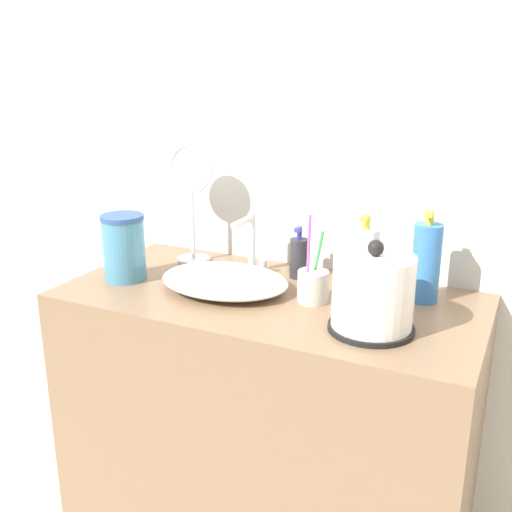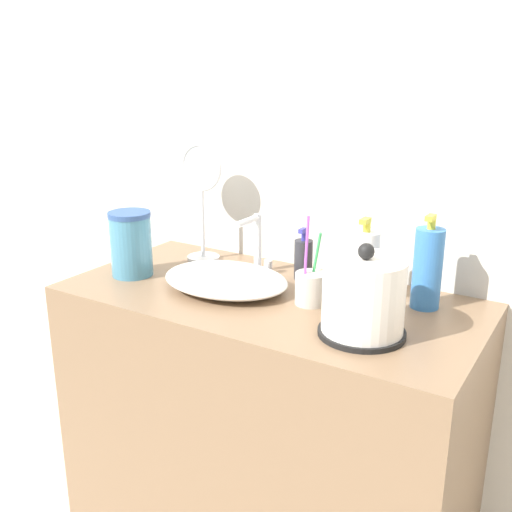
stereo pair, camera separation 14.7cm
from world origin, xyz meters
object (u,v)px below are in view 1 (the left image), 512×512
at_px(lotion_bottle, 299,258).
at_px(vanity_mirror, 192,193).
at_px(faucet, 251,242).
at_px(shampoo_bottle, 364,262).
at_px(water_pitcher, 124,247).
at_px(mouthwash_bottle, 426,262).
at_px(toothbrush_cup, 313,285).
at_px(electric_kettle, 373,296).

relative_size(lotion_bottle, vanity_mirror, 0.41).
bearing_deg(lotion_bottle, faucet, -168.13).
xyz_separation_m(lotion_bottle, shampoo_bottle, (0.20, -0.06, 0.03)).
bearing_deg(water_pitcher, mouthwash_bottle, 14.36).
distance_m(faucet, lotion_bottle, 0.14).
height_order(lotion_bottle, mouthwash_bottle, mouthwash_bottle).
distance_m(lotion_bottle, water_pitcher, 0.48).
relative_size(faucet, shampoo_bottle, 0.79).
bearing_deg(toothbrush_cup, lotion_bottle, 123.27).
bearing_deg(shampoo_bottle, faucet, 173.82).
height_order(toothbrush_cup, water_pitcher, toothbrush_cup).
xyz_separation_m(faucet, water_pitcher, (-0.29, -0.20, -0.00)).
distance_m(toothbrush_cup, mouthwash_bottle, 0.28).
bearing_deg(vanity_mirror, mouthwash_bottle, -1.80).
relative_size(electric_kettle, vanity_mirror, 0.59).
relative_size(lotion_bottle, water_pitcher, 0.80).
distance_m(lotion_bottle, shampoo_bottle, 0.22).
xyz_separation_m(faucet, lotion_bottle, (0.13, 0.03, -0.04)).
bearing_deg(vanity_mirror, faucet, -6.52).
height_order(electric_kettle, lotion_bottle, electric_kettle).
bearing_deg(toothbrush_cup, vanity_mirror, 161.30).
bearing_deg(mouthwash_bottle, faucet, -179.76).
height_order(lotion_bottle, water_pitcher, water_pitcher).
relative_size(lotion_bottle, shampoo_bottle, 0.68).
relative_size(electric_kettle, lotion_bottle, 1.43).
distance_m(electric_kettle, lotion_bottle, 0.38).
bearing_deg(vanity_mirror, electric_kettle, -22.24).
bearing_deg(mouthwash_bottle, lotion_bottle, 175.74).
distance_m(faucet, electric_kettle, 0.47).
relative_size(vanity_mirror, water_pitcher, 1.94).
distance_m(electric_kettle, toothbrush_cup, 0.21).
height_order(mouthwash_bottle, water_pitcher, mouthwash_bottle).
distance_m(faucet, toothbrush_cup, 0.27).
distance_m(shampoo_bottle, water_pitcher, 0.65).
bearing_deg(water_pitcher, faucet, 33.85).
height_order(toothbrush_cup, mouthwash_bottle, mouthwash_bottle).
relative_size(shampoo_bottle, water_pitcher, 1.18).
distance_m(electric_kettle, water_pitcher, 0.71).
xyz_separation_m(faucet, vanity_mirror, (-0.21, 0.02, 0.12)).
distance_m(faucet, vanity_mirror, 0.24).
xyz_separation_m(faucet, shampoo_bottle, (0.34, -0.04, -0.00)).
relative_size(mouthwash_bottle, water_pitcher, 1.28).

